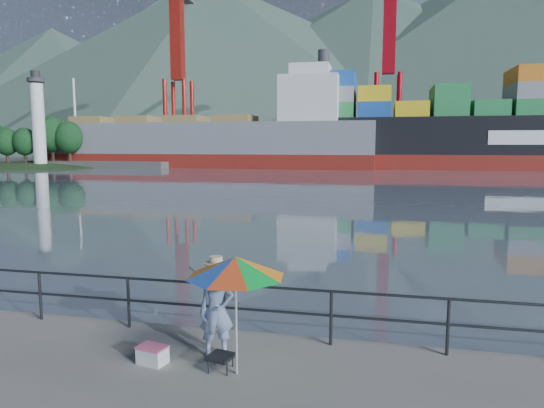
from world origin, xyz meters
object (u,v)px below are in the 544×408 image
Objects in this scene: beach_umbrella at (236,267)px; cooler_bag at (153,356)px; container_ship at (528,129)px; bulk_carrier at (214,141)px; fisherman at (217,311)px.

beach_umbrella is 4.16× the size of cooler_bag.
bulk_carrier is at bearing -175.79° from container_ship.
cooler_bag is at bearing 177.83° from beach_umbrella.
bulk_carrier is (-24.65, 69.95, 2.32)m from beach_umbrella.
container_ship is at bearing 50.23° from fisherman.
bulk_carrier is (-24.14, 69.39, 3.25)m from fisherman.
beach_umbrella reaches higher than fisherman.
beach_umbrella is 0.03× the size of container_ship.
container_ship is at bearing 4.21° from bulk_carrier.
beach_umbrella is at bearing -108.07° from container_ship.
beach_umbrella is 74.20m from bulk_carrier.
beach_umbrella is at bearing -70.59° from bulk_carrier.
container_ship is (25.46, 73.47, 5.65)m from cooler_bag.
container_ship reaches higher than beach_umbrella.
container_ship is at bearing 83.51° from cooler_bag.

